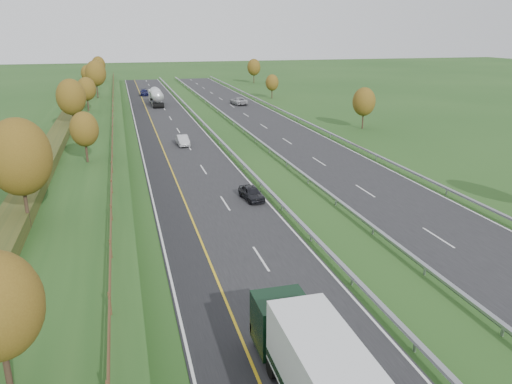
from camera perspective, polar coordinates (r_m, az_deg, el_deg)
ground at (r=65.66m, az=-1.34°, el=4.75°), size 400.00×400.00×0.00m
near_carriageway at (r=69.11m, az=-8.83°, el=5.23°), size 10.50×200.00×0.04m
far_carriageway at (r=72.72m, az=4.25°, el=6.02°), size 10.50×200.00×0.04m
hard_shoulder at (r=68.82m, az=-11.94°, el=5.00°), size 3.00×200.00×0.04m
lane_markings at (r=69.95m, az=-3.59°, el=5.58°), size 26.75×200.00×0.01m
embankment_left at (r=68.76m, az=-19.72°, el=5.15°), size 12.00×200.00×2.00m
hedge_left at (r=68.66m, az=-21.52°, el=6.26°), size 2.20×180.00×1.10m
fence_left at (r=67.80m, az=-16.09°, el=6.83°), size 0.12×189.06×1.20m
median_barrier_near at (r=69.82m, az=-4.18°, el=6.02°), size 0.32×200.00×0.71m
median_barrier_far at (r=70.94m, az=-0.11°, el=6.26°), size 0.32×200.00×0.71m
outer_barrier_far at (r=74.70m, az=8.49°, el=6.66°), size 0.32×200.00×0.71m
trees_left at (r=64.51m, az=-20.10°, el=9.20°), size 6.64×164.30×7.66m
trees_far at (r=103.73m, az=5.96°, el=11.91°), size 8.45×118.60×7.12m
road_tanker at (r=109.03m, az=-11.34°, el=10.69°), size 2.40×11.22×3.46m
car_dark_near at (r=46.15m, az=-0.52°, el=-0.11°), size 1.97×3.95×1.29m
car_silver_mid at (r=69.28m, az=-8.39°, el=5.87°), size 1.60×4.19×1.36m
car_small_far at (r=126.30m, az=-12.66°, el=11.05°), size 2.12×4.85×1.39m
car_oncoming at (r=107.58m, az=-2.01°, el=10.36°), size 3.18×5.78×1.53m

